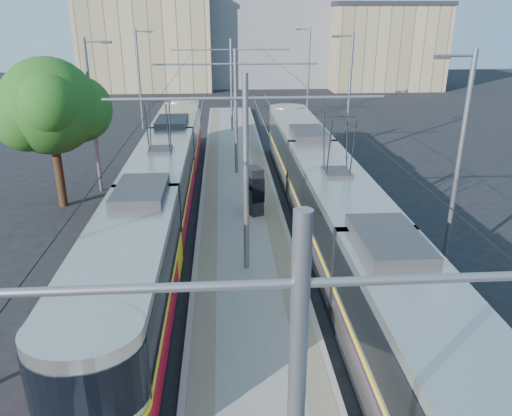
{
  "coord_description": "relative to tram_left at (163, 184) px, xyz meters",
  "views": [
    {
      "loc": [
        -0.75,
        -8.39,
        9.04
      ],
      "look_at": [
        0.53,
        10.7,
        1.6
      ],
      "focal_mm": 35.0,
      "sensor_mm": 36.0,
      "label": 1
    }
  ],
  "objects": [
    {
      "name": "shelter",
      "position": [
        4.22,
        -0.41,
        -0.23
      ],
      "size": [
        0.92,
        1.16,
        2.24
      ],
      "rotation": [
        0.0,
        0.0,
        0.34
      ],
      "color": "black",
      "rests_on": "platform"
    },
    {
      "name": "tram_left",
      "position": [
        0.0,
        0.0,
        0.0
      ],
      "size": [
        2.43,
        29.53,
        5.5
      ],
      "color": "black",
      "rests_on": "ground"
    },
    {
      "name": "street_lamps",
      "position": [
        3.6,
        7.22,
        2.47
      ],
      "size": [
        15.18,
        38.22,
        8.0
      ],
      "color": "gray",
      "rests_on": "ground"
    },
    {
      "name": "tram_right",
      "position": [
        7.2,
        -3.94,
        0.15
      ],
      "size": [
        2.43,
        32.12,
        5.5
      ],
      "color": "black",
      "rests_on": "ground"
    },
    {
      "name": "building_centre",
      "position": [
        9.6,
        50.22,
        6.09
      ],
      "size": [
        18.36,
        14.28,
        15.57
      ],
      "color": "gray",
      "rests_on": "ground"
    },
    {
      "name": "platform",
      "position": [
        3.6,
        3.22,
        -1.56
      ],
      "size": [
        4.0,
        50.0,
        0.3
      ],
      "primitive_type": "cube",
      "color": "gray",
      "rests_on": "ground"
    },
    {
      "name": "rails",
      "position": [
        3.6,
        3.22,
        -1.69
      ],
      "size": [
        8.71,
        70.0,
        0.03
      ],
      "color": "gray",
      "rests_on": "ground"
    },
    {
      "name": "tactile_strip_right",
      "position": [
        5.05,
        3.22,
        -1.4
      ],
      "size": [
        0.7,
        50.0,
        0.01
      ],
      "primitive_type": "cube",
      "color": "gray",
      "rests_on": "platform"
    },
    {
      "name": "building_left",
      "position": [
        -6.4,
        46.22,
        4.3
      ],
      "size": [
        16.32,
        12.24,
        11.99
      ],
      "color": "tan",
      "rests_on": "ground"
    },
    {
      "name": "tactile_strip_left",
      "position": [
        2.15,
        3.22,
        -1.4
      ],
      "size": [
        0.7,
        50.0,
        0.01
      ],
      "primitive_type": "cube",
      "color": "gray",
      "rests_on": "platform"
    },
    {
      "name": "tree",
      "position": [
        -4.99,
        2.19,
        3.22
      ],
      "size": [
        5.02,
        4.64,
        7.29
      ],
      "color": "#382314",
      "rests_on": "ground"
    },
    {
      "name": "building_right",
      "position": [
        23.6,
        44.22,
        3.55
      ],
      "size": [
        14.28,
        10.2,
        10.5
      ],
      "color": "tan",
      "rests_on": "ground"
    },
    {
      "name": "catenary",
      "position": [
        3.6,
        0.37,
        2.82
      ],
      "size": [
        9.2,
        70.0,
        7.0
      ],
      "color": "gray",
      "rests_on": "platform"
    }
  ]
}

